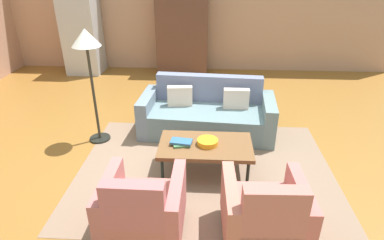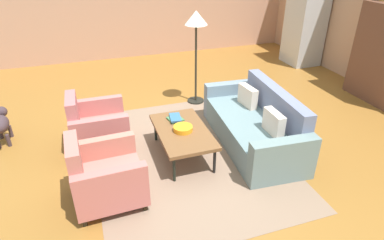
{
  "view_description": "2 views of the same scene",
  "coord_description": "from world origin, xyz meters",
  "views": [
    {
      "loc": [
        0.27,
        -3.91,
        2.59
      ],
      "look_at": [
        0.04,
        0.03,
        0.6
      ],
      "focal_mm": 30.49,
      "sensor_mm": 36.0,
      "label": 1
    },
    {
      "loc": [
        4.05,
        -1.45,
        2.78
      ],
      "look_at": [
        0.16,
        -0.14,
        0.52
      ],
      "focal_mm": 30.73,
      "sensor_mm": 36.0,
      "label": 2
    }
  ],
  "objects": [
    {
      "name": "floor_lamp",
      "position": [
        -1.45,
        0.47,
        1.44
      ],
      "size": [
        0.4,
        0.4,
        1.72
      ],
      "color": "black",
      "rests_on": "ground"
    },
    {
      "name": "armchair_left",
      "position": [
        -0.37,
        -1.48,
        0.34
      ],
      "size": [
        0.8,
        0.8,
        0.88
      ],
      "rotation": [
        0.0,
        0.0,
        -0.01
      ],
      "color": "black",
      "rests_on": "ground"
    },
    {
      "name": "wall_back",
      "position": [
        0.0,
        4.21,
        1.4
      ],
      "size": [
        9.42,
        0.12,
        2.8
      ],
      "primitive_type": "cube",
      "color": "tan",
      "rests_on": "ground"
    },
    {
      "name": "coffee_table",
      "position": [
        0.23,
        -0.31,
        0.39
      ],
      "size": [
        1.2,
        0.7,
        0.43
      ],
      "color": "black",
      "rests_on": "ground"
    },
    {
      "name": "couch",
      "position": [
        0.24,
        0.87,
        0.29
      ],
      "size": [
        2.16,
        1.04,
        0.86
      ],
      "rotation": [
        0.0,
        0.0,
        3.07
      ],
      "color": "slate",
      "rests_on": "ground"
    },
    {
      "name": "ground_plane",
      "position": [
        0.0,
        0.0,
        0.0
      ],
      "size": [
        11.3,
        11.3,
        0.0
      ],
      "primitive_type": "plane",
      "color": "#915F27"
    },
    {
      "name": "refrigerator",
      "position": [
        -2.8,
        3.76,
        0.93
      ],
      "size": [
        0.8,
        0.73,
        1.85
      ],
      "color": "#B7BABF",
      "rests_on": "ground"
    },
    {
      "name": "fruit_bowl",
      "position": [
        0.26,
        -0.31,
        0.47
      ],
      "size": [
        0.27,
        0.27,
        0.07
      ],
      "primitive_type": "cylinder",
      "color": "orange",
      "rests_on": "coffee_table"
    },
    {
      "name": "armchair_right",
      "position": [
        0.83,
        -1.48,
        0.34
      ],
      "size": [
        0.83,
        0.83,
        0.88
      ],
      "rotation": [
        0.0,
        0.0,
        0.04
      ],
      "color": "#2B2A19",
      "rests_on": "ground"
    },
    {
      "name": "area_rug",
      "position": [
        0.23,
        -0.26,
        0.0
      ],
      "size": [
        3.4,
        2.6,
        0.01
      ],
      "primitive_type": "cube",
      "color": "#856A56",
      "rests_on": "ground"
    },
    {
      "name": "book_stack",
      "position": [
        -0.08,
        -0.33,
        0.46
      ],
      "size": [
        0.29,
        0.24,
        0.06
      ],
      "color": "#43784B",
      "rests_on": "coffee_table"
    },
    {
      "name": "cabinet",
      "position": [
        -0.42,
        3.86,
        0.9
      ],
      "size": [
        1.2,
        0.51,
        1.8
      ],
      "color": "brown",
      "rests_on": "ground"
    }
  ]
}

